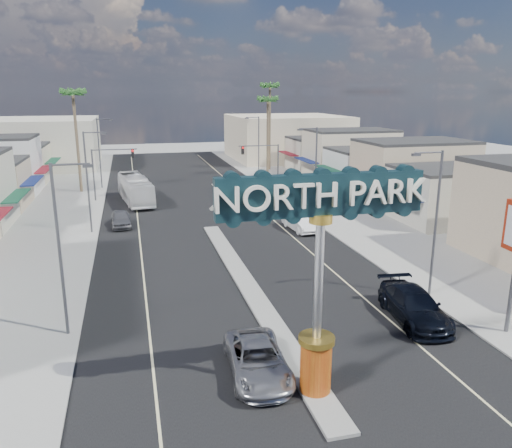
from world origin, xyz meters
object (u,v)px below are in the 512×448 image
palm_left_far (73,98)px  palm_right_far (270,91)px  streetlight_l_near (62,242)px  car_parked_right (300,222)px  traffic_signal_right (264,159)px  streetlight_l_mid (89,177)px  palm_right_mid (268,104)px  gateway_sign (320,260)px  streetlight_r_mid (314,168)px  traffic_signal_left (109,164)px  suv_left (257,360)px  city_bus (135,189)px  streetlight_r_near (434,217)px  streetlight_l_far (100,150)px  suv_right (414,306)px  streetlight_r_far (258,146)px  car_parked_left (121,219)px

palm_left_far → palm_right_far: size_ratio=0.93×
streetlight_l_near → car_parked_right: streetlight_l_near is taller
traffic_signal_right → streetlight_l_mid: bearing=-144.5°
palm_left_far → palm_right_mid: size_ratio=1.08×
palm_right_mid → gateway_sign: bearing=-103.5°
streetlight_l_mid → streetlight_r_mid: (20.87, 0.00, 0.00)m
traffic_signal_right → streetlight_l_mid: (-19.62, -13.99, 0.79)m
traffic_signal_left → palm_left_far: palm_left_far is taller
traffic_signal_right → car_parked_right: size_ratio=1.24×
palm_left_far → car_parked_right: (20.78, -23.68, -10.70)m
streetlight_l_mid → suv_left: 27.75m
city_bus → traffic_signal_left: bearing=141.4°
streetlight_r_near → city_bus: bearing=117.6°
city_bus → gateway_sign: bearing=-88.5°
gateway_sign → palm_left_far: size_ratio=0.70×
palm_left_far → traffic_signal_left: bearing=-57.6°
traffic_signal_left → streetlight_l_far: 8.14m
traffic_signal_left → palm_right_far: palm_right_far is taller
palm_right_mid → suv_right: palm_right_mid is taller
traffic_signal_right → palm_right_far: 20.59m
traffic_signal_left → car_parked_right: size_ratio=1.24×
streetlight_l_near → streetlight_r_far: size_ratio=1.00×
streetlight_l_far → car_parked_left: 20.86m
palm_right_mid → city_bus: palm_right_mid is taller
streetlight_r_near → city_bus: (-16.90, 32.37, -3.54)m
streetlight_l_mid → car_parked_left: (2.39, 1.73, -4.31)m
suv_left → palm_right_mid: bearing=77.5°
streetlight_l_near → streetlight_l_far: bearing=90.0°
streetlight_r_near → car_parked_right: size_ratio=1.85×
palm_right_far → suv_left: (-17.00, -58.08, -11.63)m
streetlight_r_far → palm_right_mid: bearing=57.3°
gateway_sign → palm_right_mid: 55.76m
car_parked_left → streetlight_r_mid: bearing=-8.0°
streetlight_r_far → suv_right: bearing=-93.4°
palm_left_far → car_parked_right: palm_left_far is taller
gateway_sign → car_parked_right: (7.78, 24.34, -5.13)m
streetlight_r_far → city_bus: streetlight_r_far is taller
palm_right_far → suv_right: palm_right_far is taller
gateway_sign → palm_right_mid: size_ratio=0.76×
streetlight_l_mid → streetlight_r_near: bearing=-43.8°
streetlight_r_near → suv_left: 14.50m
palm_right_far → car_parked_right: bearing=-101.4°
gateway_sign → palm_left_far: (-13.00, 48.02, 5.57)m
suv_right → gateway_sign: bearing=-139.9°
traffic_signal_right → city_bus: bearing=-174.1°
palm_left_far → streetlight_r_mid: bearing=-40.5°
palm_right_far → car_parked_right: (-7.22, -35.68, -11.59)m
streetlight_l_mid → car_parked_right: (18.21, -3.68, -4.27)m
traffic_signal_left → suv_right: 40.70m
city_bus → suv_right: bearing=-75.6°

